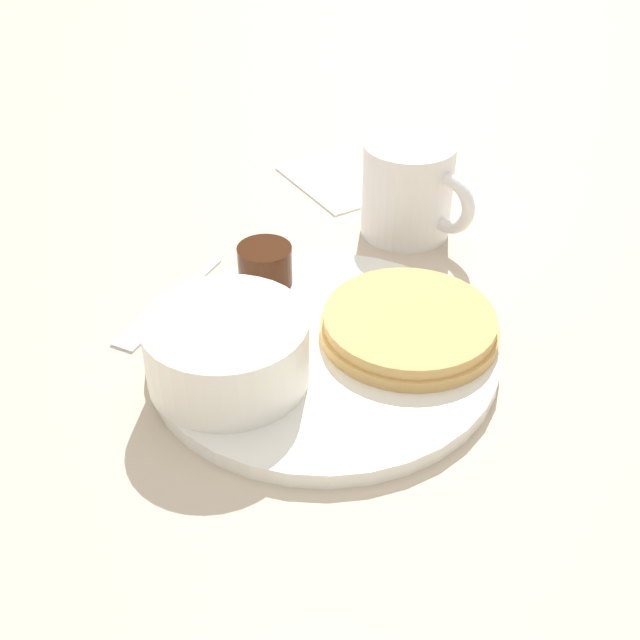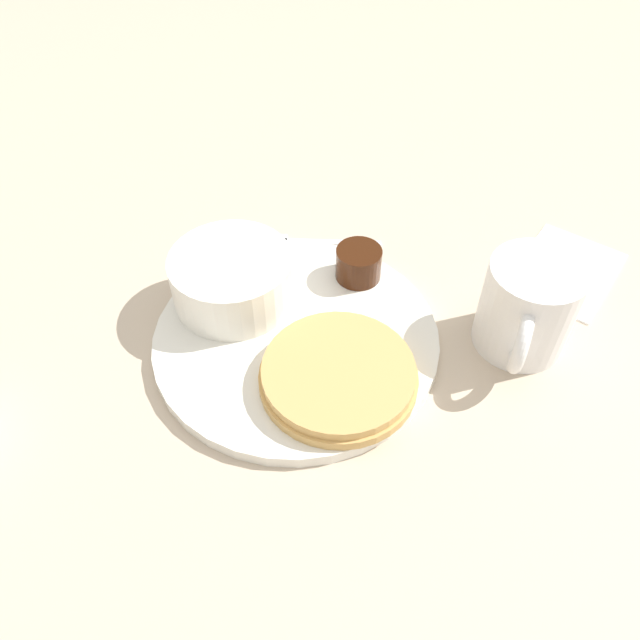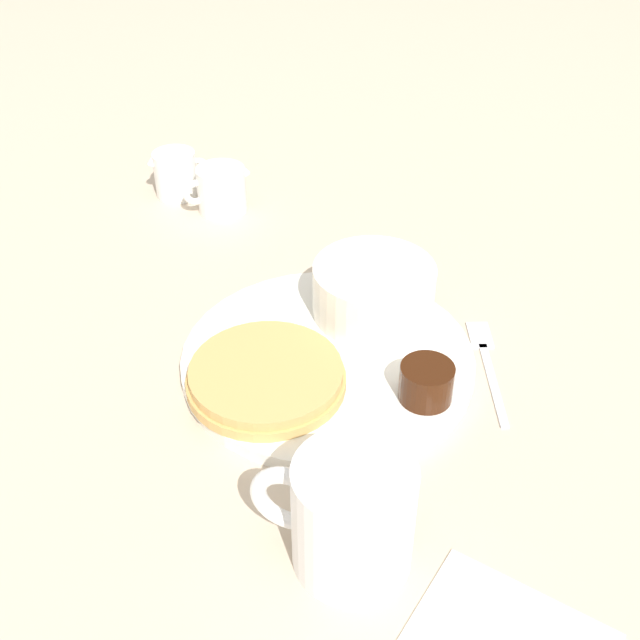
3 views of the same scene
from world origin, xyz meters
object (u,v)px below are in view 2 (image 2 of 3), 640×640
object	(u,v)px
bowl	(232,277)
fork	(300,241)
plate	(296,338)
coffee_mug	(527,308)

from	to	relation	value
bowl	fork	xyz separation A→B (m)	(-0.11, -0.02, -0.04)
plate	coffee_mug	xyz separation A→B (m)	(-0.13, 0.14, 0.04)
fork	bowl	bearing A→B (deg)	10.68
plate	coffee_mug	distance (m)	0.20
bowl	coffee_mug	bearing A→B (deg)	122.92
coffee_mug	bowl	bearing A→B (deg)	-57.08
plate	bowl	world-z (taller)	bowl
plate	fork	size ratio (longest dim) A/B	2.24
plate	coffee_mug	world-z (taller)	coffee_mug
bowl	fork	size ratio (longest dim) A/B	0.98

